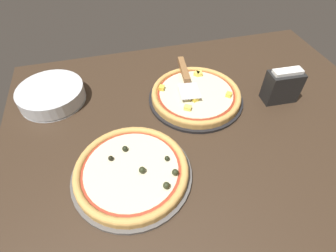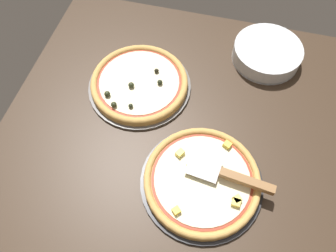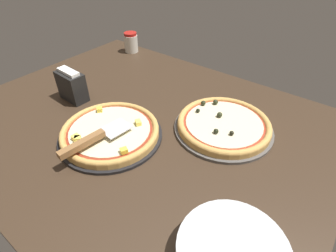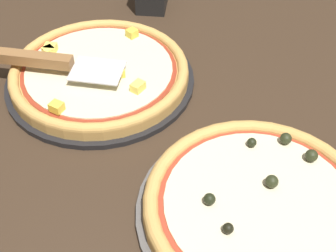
# 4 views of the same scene
# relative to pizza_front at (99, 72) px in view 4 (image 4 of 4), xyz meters

# --- Properties ---
(ground_plane) EXTENTS (1.30, 1.03, 0.04)m
(ground_plane) POSITION_rel_pizza_front_xyz_m (0.01, 0.13, -0.04)
(ground_plane) COLOR #38281C
(pizza_pan_front) EXTENTS (0.34, 0.34, 0.01)m
(pizza_pan_front) POSITION_rel_pizza_front_xyz_m (-0.00, 0.00, -0.02)
(pizza_pan_front) COLOR black
(pizza_pan_front) RESTS_ON ground_plane
(pizza_front) EXTENTS (0.32, 0.32, 0.04)m
(pizza_front) POSITION_rel_pizza_front_xyz_m (0.00, 0.00, 0.00)
(pizza_front) COLOR tan
(pizza_front) RESTS_ON pizza_pan_front
(pizza_pan_back) EXTENTS (0.33, 0.33, 0.01)m
(pizza_pan_back) POSITION_rel_pizza_front_xyz_m (0.28, 0.26, -0.02)
(pizza_pan_back) COLOR #565451
(pizza_pan_back) RESTS_ON ground_plane
(pizza_back) EXTENTS (0.31, 0.31, 0.04)m
(pizza_back) POSITION_rel_pizza_front_xyz_m (0.28, 0.26, -0.00)
(pizza_back) COLOR tan
(pizza_back) RESTS_ON pizza_pan_back
(serving_spatula) EXTENTS (0.08, 0.24, 0.02)m
(serving_spatula) POSITION_rel_pizza_front_xyz_m (0.02, -0.09, 0.03)
(serving_spatula) COLOR silver
(serving_spatula) RESTS_ON pizza_front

